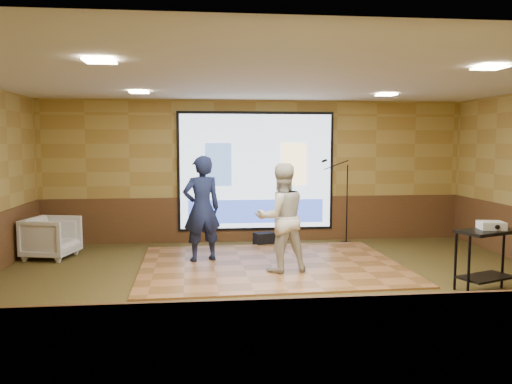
{
  "coord_description": "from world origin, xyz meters",
  "views": [
    {
      "loc": [
        -1.11,
        -7.06,
        2.1
      ],
      "look_at": [
        -0.26,
        1.03,
        1.3
      ],
      "focal_mm": 35.0,
      "sensor_mm": 36.0,
      "label": 1
    }
  ],
  "objects": [
    {
      "name": "ground",
      "position": [
        0.0,
        0.0,
        0.0
      ],
      "size": [
        9.0,
        9.0,
        0.0
      ],
      "primitive_type": "plane",
      "color": "#2C3418",
      "rests_on": "ground"
    },
    {
      "name": "room_shell",
      "position": [
        0.0,
        0.0,
        2.09
      ],
      "size": [
        9.04,
        7.04,
        3.02
      ],
      "color": "#A48C44",
      "rests_on": "ground"
    },
    {
      "name": "wainscot_back",
      "position": [
        0.0,
        3.48,
        0.47
      ],
      "size": [
        9.0,
        0.04,
        0.95
      ],
      "primitive_type": "cube",
      "color": "#4E301A",
      "rests_on": "ground"
    },
    {
      "name": "wainscot_front",
      "position": [
        0.0,
        -3.48,
        0.47
      ],
      "size": [
        9.0,
        0.04,
        0.95
      ],
      "primitive_type": "cube",
      "color": "#4E301A",
      "rests_on": "ground"
    },
    {
      "name": "projector_screen",
      "position": [
        0.0,
        3.44,
        1.47
      ],
      "size": [
        3.32,
        0.06,
        2.52
      ],
      "color": "black",
      "rests_on": "room_shell"
    },
    {
      "name": "downlight_nw",
      "position": [
        -2.2,
        1.8,
        2.97
      ],
      "size": [
        0.32,
        0.32,
        0.02
      ],
      "primitive_type": "cube",
      "color": "#FFE8BF",
      "rests_on": "room_shell"
    },
    {
      "name": "downlight_ne",
      "position": [
        2.2,
        1.8,
        2.97
      ],
      "size": [
        0.32,
        0.32,
        0.02
      ],
      "primitive_type": "cube",
      "color": "#FFE8BF",
      "rests_on": "room_shell"
    },
    {
      "name": "downlight_sw",
      "position": [
        -2.2,
        -1.5,
        2.97
      ],
      "size": [
        0.32,
        0.32,
        0.02
      ],
      "primitive_type": "cube",
      "color": "#FFE8BF",
      "rests_on": "room_shell"
    },
    {
      "name": "downlight_se",
      "position": [
        2.2,
        -1.5,
        2.97
      ],
      "size": [
        0.32,
        0.32,
        0.02
      ],
      "primitive_type": "cube",
      "color": "#FFE8BF",
      "rests_on": "room_shell"
    },
    {
      "name": "dance_floor",
      "position": [
        0.02,
        1.26,
        0.02
      ],
      "size": [
        4.48,
        3.47,
        0.03
      ],
      "primitive_type": "cube",
      "rotation": [
        0.0,
        0.0,
        0.03
      ],
      "color": "#9E663A",
      "rests_on": "ground"
    },
    {
      "name": "player_left",
      "position": [
        -1.15,
        1.65,
        0.96
      ],
      "size": [
        0.78,
        0.62,
        1.85
      ],
      "primitive_type": "imported",
      "rotation": [
        0.0,
        0.0,
        3.44
      ],
      "color": "#151E44",
      "rests_on": "dance_floor"
    },
    {
      "name": "player_right",
      "position": [
        0.13,
        0.78,
        0.91
      ],
      "size": [
        0.96,
        0.81,
        1.75
      ],
      "primitive_type": "imported",
      "rotation": [
        0.0,
        0.0,
        3.34
      ],
      "color": "beige",
      "rests_on": "dance_floor"
    },
    {
      "name": "av_table",
      "position": [
        2.82,
        -0.59,
        0.62
      ],
      "size": [
        0.85,
        0.45,
        0.9
      ],
      "rotation": [
        0.0,
        0.0,
        0.36
      ],
      "color": "black",
      "rests_on": "ground"
    },
    {
      "name": "projector",
      "position": [
        2.89,
        -0.55,
        0.95
      ],
      "size": [
        0.37,
        0.32,
        0.11
      ],
      "primitive_type": "cube",
      "rotation": [
        0.0,
        0.0,
        -0.17
      ],
      "color": "silver",
      "rests_on": "av_table"
    },
    {
      "name": "mic_stand",
      "position": [
        1.81,
        3.01,
        0.49
      ],
      "size": [
        0.7,
        0.29,
        1.78
      ],
      "rotation": [
        0.0,
        0.0,
        -0.22
      ],
      "color": "black",
      "rests_on": "ground"
    },
    {
      "name": "banquet_chair",
      "position": [
        -3.89,
        2.26,
        0.38
      ],
      "size": [
        1.01,
        0.99,
        0.76
      ],
      "primitive_type": "imported",
      "rotation": [
        0.0,
        0.0,
        1.33
      ],
      "color": "gray",
      "rests_on": "ground"
    },
    {
      "name": "duffel_bag",
      "position": [
        0.13,
        3.04,
        0.13
      ],
      "size": [
        0.47,
        0.39,
        0.25
      ],
      "primitive_type": "cube",
      "rotation": [
        0.0,
        0.0,
        0.34
      ],
      "color": "black",
      "rests_on": "ground"
    }
  ]
}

